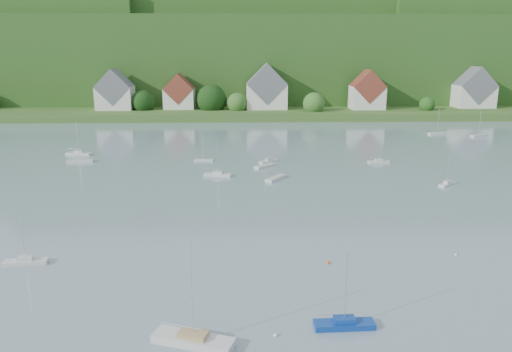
{
  "coord_description": "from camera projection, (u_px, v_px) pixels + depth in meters",
  "views": [
    {
      "loc": [
        -5.0,
        -12.55,
        26.5
      ],
      "look_at": [
        -2.49,
        75.0,
        4.0
      ],
      "focal_mm": 34.91,
      "sensor_mm": 36.0,
      "label": 1
    }
  ],
  "objects": [
    {
      "name": "far_shore_strip",
      "position": [
        253.0,
        109.0,
        212.14
      ],
      "size": [
        600.0,
        60.0,
        3.0
      ],
      "primitive_type": "cube",
      "color": "#365821",
      "rests_on": "ground"
    },
    {
      "name": "far_sailboat_cluster",
      "position": [
        308.0,
        151.0,
        130.96
      ],
      "size": [
        199.88,
        64.15,
        8.71
      ],
      "color": "silver",
      "rests_on": "ground"
    },
    {
      "name": "village_building_0",
      "position": [
        115.0,
        93.0,
        196.03
      ],
      "size": [
        14.0,
        10.4,
        16.0
      ],
      "color": "silver",
      "rests_on": "far_shore_strip"
    },
    {
      "name": "mooring_buoy_4",
      "position": [
        456.0,
        255.0,
        65.68
      ],
      "size": [
        0.38,
        0.38,
        0.38
      ],
      "primitive_type": "sphere",
      "color": "silver",
      "rests_on": "ground"
    },
    {
      "name": "village_building_1",
      "position": [
        179.0,
        94.0,
        198.85
      ],
      "size": [
        12.0,
        9.36,
        14.0
      ],
      "color": "silver",
      "rests_on": "far_shore_strip"
    },
    {
      "name": "village_building_3",
      "position": [
        367.0,
        93.0,
        197.86
      ],
      "size": [
        13.0,
        10.4,
        15.5
      ],
      "color": "silver",
      "rests_on": "far_shore_strip"
    },
    {
      "name": "near_sailboat_2",
      "position": [
        193.0,
        339.0,
        45.83
      ],
      "size": [
        7.97,
        4.57,
        10.38
      ],
      "rotation": [
        0.0,
        0.0,
        -0.34
      ],
      "color": "silver",
      "rests_on": "ground"
    },
    {
      "name": "mooring_buoy_1",
      "position": [
        275.0,
        336.0,
        47.21
      ],
      "size": [
        0.4,
        0.4,
        0.4
      ],
      "primitive_type": "sphere",
      "color": "silver",
      "rests_on": "ground"
    },
    {
      "name": "village_building_2",
      "position": [
        267.0,
        90.0,
        198.48
      ],
      "size": [
        16.0,
        11.44,
        18.0
      ],
      "color": "silver",
      "rests_on": "far_shore_strip"
    },
    {
      "name": "forested_ridge",
      "position": [
        251.0,
        55.0,
        273.21
      ],
      "size": [
        620.0,
        181.22,
        69.89
      ],
      "color": "#1B4415",
      "rests_on": "ground"
    },
    {
      "name": "village_building_4",
      "position": [
        474.0,
        91.0,
        202.94
      ],
      "size": [
        15.0,
        10.4,
        16.5
      ],
      "color": "silver",
      "rests_on": "far_shore_strip"
    },
    {
      "name": "mooring_buoy_3",
      "position": [
        328.0,
        263.0,
        63.21
      ],
      "size": [
        0.46,
        0.46,
        0.46
      ],
      "primitive_type": "sphere",
      "color": "orange",
      "rests_on": "ground"
    },
    {
      "name": "near_sailboat_1",
      "position": [
        344.0,
        323.0,
        48.6
      ],
      "size": [
        5.99,
        1.88,
        8.0
      ],
      "rotation": [
        0.0,
        0.0,
        0.04
      ],
      "color": "navy",
      "rests_on": "ground"
    },
    {
      "name": "near_sailboat_6",
      "position": [
        26.0,
        261.0,
        62.92
      ],
      "size": [
        5.45,
        2.03,
        7.19
      ],
      "rotation": [
        0.0,
        0.0,
        0.1
      ],
      "color": "silver",
      "rests_on": "ground"
    }
  ]
}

